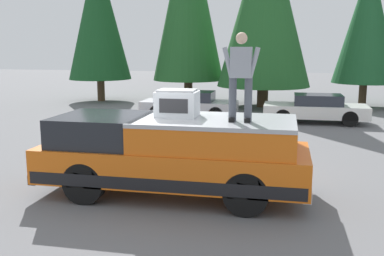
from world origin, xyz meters
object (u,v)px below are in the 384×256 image
object	(u,v)px
compressor_unit	(177,103)
person_on_truck_bed	(241,75)
pickup_truck	(173,154)
parked_car_silver	(190,105)
parked_car_white	(316,109)

from	to	relation	value
compressor_unit	person_on_truck_bed	world-z (taller)	person_on_truck_bed
pickup_truck	parked_car_silver	bearing A→B (deg)	10.11
pickup_truck	parked_car_white	distance (m)	10.48
pickup_truck	person_on_truck_bed	bearing A→B (deg)	-98.07
parked_car_white	parked_car_silver	bearing A→B (deg)	88.30
compressor_unit	parked_car_white	distance (m)	10.40
parked_car_white	parked_car_silver	distance (m)	5.27
parked_car_silver	parked_car_white	bearing A→B (deg)	-91.70
pickup_truck	parked_car_white	size ratio (longest dim) A/B	1.35
person_on_truck_bed	parked_car_silver	size ratio (longest dim) A/B	0.41
pickup_truck	parked_car_silver	xyz separation A→B (m)	(10.03, 1.79, -0.29)
person_on_truck_bed	pickup_truck	bearing A→B (deg)	81.93
pickup_truck	person_on_truck_bed	distance (m)	2.19
compressor_unit	person_on_truck_bed	bearing A→B (deg)	-104.44
compressor_unit	parked_car_silver	world-z (taller)	compressor_unit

